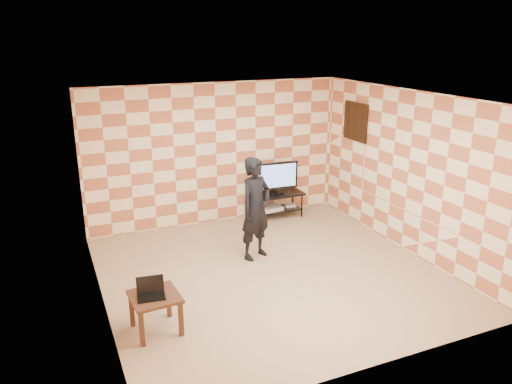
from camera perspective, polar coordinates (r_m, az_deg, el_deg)
floor at (r=7.85m, az=1.77°, el=-9.27°), size 5.00×5.00×0.00m
wall_back at (r=9.56m, az=-4.56°, el=4.35°), size 5.00×0.02×2.70m
wall_front at (r=5.33m, az=13.52°, el=-7.37°), size 5.00×0.02×2.70m
wall_left at (r=6.70m, az=-17.85°, el=-2.44°), size 0.02×5.00×2.70m
wall_right at (r=8.66m, az=17.01°, el=2.17°), size 0.02×5.00×2.70m
ceiling at (r=7.04m, az=1.98°, el=10.69°), size 5.00×5.00×0.02m
wall_art at (r=9.71m, az=11.31°, el=7.89°), size 0.04×0.72×0.72m
tv_stand at (r=9.99m, az=2.32°, el=-0.88°), size 1.09×0.49×0.50m
tv at (r=9.84m, az=2.36°, el=1.79°), size 0.88×0.18×0.64m
dvd_player at (r=9.97m, az=1.65°, el=-1.87°), size 0.48×0.37×0.07m
game_console at (r=10.20m, az=3.91°, el=-1.51°), size 0.24×0.20×0.05m
side_table at (r=6.40m, az=-11.47°, el=-12.17°), size 0.62×0.62×0.50m
laptop at (r=6.34m, az=-11.93°, el=-11.11°), size 0.37×0.31×0.22m
person at (r=8.06m, az=-0.03°, el=-1.91°), size 0.73×0.62×1.70m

